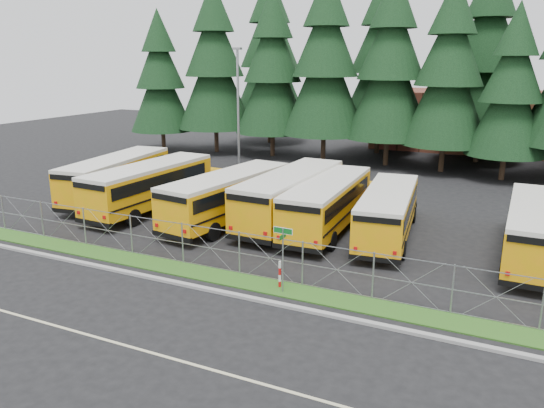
% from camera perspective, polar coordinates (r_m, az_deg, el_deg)
% --- Properties ---
extents(ground, '(120.00, 120.00, 0.00)m').
position_cam_1_polar(ground, '(24.25, -0.26, -7.11)').
color(ground, black).
rests_on(ground, ground).
extents(curb, '(50.00, 0.25, 0.12)m').
position_cam_1_polar(curb, '(21.71, -3.83, -9.77)').
color(curb, gray).
rests_on(curb, ground).
extents(grass_verge, '(50.00, 1.40, 0.06)m').
position_cam_1_polar(grass_verge, '(22.84, -2.11, -8.51)').
color(grass_verge, '#1F4A15').
rests_on(grass_verge, ground).
extents(road_lane_line, '(50.00, 0.12, 0.01)m').
position_cam_1_polar(road_lane_line, '(18.12, -11.64, -15.72)').
color(road_lane_line, beige).
rests_on(road_lane_line, ground).
extents(chainlink_fence, '(44.00, 0.10, 2.00)m').
position_cam_1_polar(chainlink_fence, '(23.05, -1.34, -5.67)').
color(chainlink_fence, gray).
rests_on(chainlink_fence, ground).
extents(brick_building, '(22.00, 10.00, 6.00)m').
position_cam_1_polar(brick_building, '(60.66, 21.88, 8.33)').
color(brick_building, brown).
rests_on(brick_building, ground).
extents(bus_0, '(4.03, 11.56, 2.97)m').
position_cam_1_polar(bus_0, '(37.26, -16.04, 2.69)').
color(bus_0, '#D69D06').
rests_on(bus_0, ground).
extents(bus_1, '(3.29, 11.47, 2.97)m').
position_cam_1_polar(bus_1, '(34.11, -12.57, 1.79)').
color(bus_1, '#D69D06').
rests_on(bus_1, ground).
extents(bus_3, '(4.11, 11.44, 2.93)m').
position_cam_1_polar(bus_3, '(30.88, -4.33, 0.68)').
color(bus_3, '#D69D06').
rests_on(bus_3, ground).
extents(bus_4, '(3.17, 11.65, 3.03)m').
position_cam_1_polar(bus_4, '(30.72, 2.33, 0.72)').
color(bus_4, '#D69D06').
rests_on(bus_4, ground).
extents(bus_5, '(2.95, 11.06, 2.88)m').
position_cam_1_polar(bus_5, '(29.59, 6.19, -0.08)').
color(bus_5, '#D69D06').
rests_on(bus_5, ground).
extents(bus_6, '(3.55, 10.48, 2.69)m').
position_cam_1_polar(bus_6, '(28.72, 12.41, -1.03)').
color(bus_6, '#D69D06').
rests_on(bus_6, ground).
extents(bus_east, '(2.62, 10.64, 2.78)m').
position_cam_1_polar(bus_east, '(27.92, 26.42, -2.69)').
color(bus_east, '#D69D06').
rests_on(bus_east, ground).
extents(street_sign, '(0.84, 0.55, 2.81)m').
position_cam_1_polar(street_sign, '(21.25, 1.18, -4.54)').
color(street_sign, gray).
rests_on(street_sign, ground).
extents(striped_bollard, '(0.11, 0.11, 1.20)m').
position_cam_1_polar(striped_bollard, '(22.21, 0.84, -7.61)').
color(striped_bollard, '#B20C0C').
rests_on(striped_bollard, ground).
extents(light_standard, '(0.70, 0.35, 10.14)m').
position_cam_1_polar(light_standard, '(43.78, -3.66, 10.38)').
color(light_standard, gray).
rests_on(light_standard, ground).
extents(conifer_0, '(6.39, 6.39, 14.13)m').
position_cam_1_polar(conifer_0, '(56.40, -11.92, 12.79)').
color(conifer_0, black).
rests_on(conifer_0, ground).
extents(conifer_1, '(7.60, 7.60, 16.81)m').
position_cam_1_polar(conifer_1, '(54.58, -6.21, 14.35)').
color(conifer_1, black).
rests_on(conifer_1, ground).
extents(conifer_2, '(7.15, 7.15, 15.82)m').
position_cam_1_polar(conifer_2, '(51.89, 0.06, 13.85)').
color(conifer_2, black).
rests_on(conifer_2, ground).
extents(conifer_3, '(7.73, 7.73, 17.09)m').
position_cam_1_polar(conifer_3, '(49.59, 5.75, 14.43)').
color(conifer_3, black).
rests_on(conifer_3, ground).
extents(conifer_4, '(7.55, 7.55, 16.71)m').
position_cam_1_polar(conifer_4, '(48.29, 12.64, 13.90)').
color(conifer_4, black).
rests_on(conifer_4, ground).
extents(conifer_5, '(7.16, 7.16, 15.83)m').
position_cam_1_polar(conifer_5, '(46.58, 18.47, 12.92)').
color(conifer_5, black).
rests_on(conifer_5, ground).
extents(conifer_6, '(6.09, 6.09, 13.47)m').
position_cam_1_polar(conifer_6, '(45.06, 24.33, 10.80)').
color(conifer_6, black).
rests_on(conifer_6, ground).
extents(conifer_10, '(8.38, 8.38, 18.52)m').
position_cam_1_polar(conifer_10, '(60.58, -0.27, 15.34)').
color(conifer_10, black).
rests_on(conifer_10, ground).
extents(conifer_11, '(7.95, 7.95, 17.58)m').
position_cam_1_polar(conifer_11, '(54.52, 11.67, 14.54)').
color(conifer_11, black).
rests_on(conifer_11, ground).
extents(conifer_12, '(8.16, 8.16, 18.05)m').
position_cam_1_polar(conifer_12, '(52.17, 22.00, 14.01)').
color(conifer_12, black).
rests_on(conifer_12, ground).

